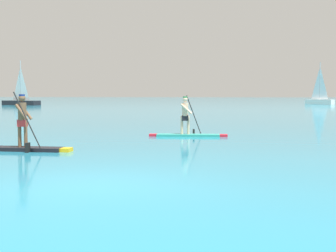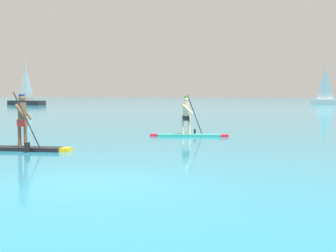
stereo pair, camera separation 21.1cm
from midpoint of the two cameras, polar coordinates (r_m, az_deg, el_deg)
name	(u,v)px [view 2 (the right image)]	position (r m, az deg, el deg)	size (l,w,h in m)	color
ground	(88,183)	(9.69, -8.94, -6.74)	(440.00, 440.00, 0.00)	teal
paddleboarder_mid_center	(26,138)	(15.47, -16.25, -1.39)	(2.85, 0.79, 1.86)	black
paddleboarder_far_right	(189,127)	(19.81, 2.77, -0.14)	(3.27, 0.90, 1.76)	teal
sailboat_left_horizon	(26,100)	(76.30, -16.48, 2.99)	(6.35, 3.18, 6.79)	black
sailboat_right_horizon	(325,98)	(83.16, 18.31, 3.18)	(4.46, 3.97, 6.95)	white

